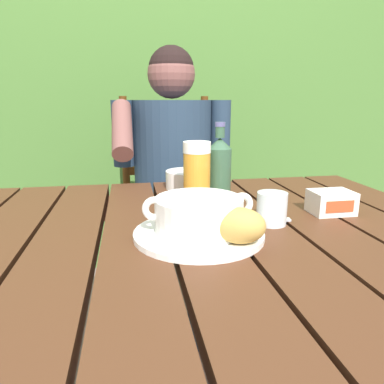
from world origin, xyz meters
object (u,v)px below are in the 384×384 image
object	(u,v)px
chair_near_diner	(169,209)
beer_glass	(197,173)
person_eating	(173,172)
table_knife	(253,219)
bread_roll	(239,225)
soup_bowl	(199,214)
diner_bowl	(187,179)
water_glass_small	(272,208)
butter_tub	(331,202)
serving_plate	(199,234)
beer_bottle	(219,168)

from	to	relation	value
chair_near_diner	beer_glass	size ratio (longest dim) A/B	6.02
person_eating	beer_glass	distance (m)	0.53
table_knife	bread_roll	bearing A→B (deg)	-118.69
soup_bowl	diner_bowl	bearing A→B (deg)	84.15
bread_roll	water_glass_small	bearing A→B (deg)	46.56
chair_near_diner	butter_tub	bearing A→B (deg)	-70.01
person_eating	water_glass_small	bearing A→B (deg)	-79.03
person_eating	diner_bowl	world-z (taller)	person_eating
serving_plate	table_knife	bearing A→B (deg)	27.11
water_glass_small	diner_bowl	xyz separation A→B (m)	(-0.13, 0.37, -0.01)
beer_bottle	person_eating	bearing A→B (deg)	98.51
table_knife	beer_glass	bearing A→B (deg)	121.58
bread_roll	beer_bottle	xyz separation A→B (m)	(0.05, 0.35, 0.05)
serving_plate	beer_bottle	xyz separation A→B (m)	(0.11, 0.28, 0.09)
chair_near_diner	table_knife	size ratio (longest dim) A/B	6.95
beer_bottle	water_glass_small	xyz separation A→B (m)	(0.07, -0.23, -0.05)
serving_plate	soup_bowl	bearing A→B (deg)	-26.57
table_knife	serving_plate	bearing A→B (deg)	-152.89
beer_glass	beer_bottle	bearing A→B (deg)	26.41
person_eating	diner_bowl	distance (m)	0.34
serving_plate	diner_bowl	world-z (taller)	diner_bowl
serving_plate	table_knife	xyz separation A→B (m)	(0.14, 0.07, -0.00)
soup_bowl	table_knife	distance (m)	0.17
butter_tub	beer_glass	bearing A→B (deg)	155.59
beer_glass	table_knife	distance (m)	0.21
butter_tub	table_knife	xyz separation A→B (m)	(-0.21, -0.02, -0.02)
serving_plate	water_glass_small	world-z (taller)	water_glass_small
butter_tub	serving_plate	bearing A→B (deg)	-164.62
soup_bowl	beer_glass	world-z (taller)	beer_glass
beer_glass	water_glass_small	world-z (taller)	beer_glass
table_knife	chair_near_diner	bearing A→B (deg)	96.51
chair_near_diner	water_glass_small	world-z (taller)	chair_near_diner
beer_glass	beer_bottle	distance (m)	0.08
serving_plate	table_knife	size ratio (longest dim) A/B	1.85
person_eating	diner_bowl	xyz separation A→B (m)	(0.00, -0.34, 0.04)
serving_plate	water_glass_small	size ratio (longest dim) A/B	3.66
butter_tub	table_knife	distance (m)	0.21
beer_glass	table_knife	world-z (taller)	beer_glass
soup_bowl	bread_roll	world-z (taller)	soup_bowl
bread_roll	butter_tub	world-z (taller)	bread_roll
serving_plate	diner_bowl	size ratio (longest dim) A/B	2.00
butter_tub	diner_bowl	xyz separation A→B (m)	(-0.31, 0.32, -0.00)
chair_near_diner	bread_roll	world-z (taller)	chair_near_diner
soup_bowl	bread_roll	bearing A→B (deg)	-49.40
water_glass_small	table_knife	xyz separation A→B (m)	(-0.03, 0.03, -0.03)
soup_bowl	water_glass_small	distance (m)	0.18
table_knife	diner_bowl	size ratio (longest dim) A/B	1.09
bread_roll	table_knife	world-z (taller)	bread_roll
bread_roll	beer_bottle	size ratio (longest dim) A/B	0.56
soup_bowl	person_eating	bearing A→B (deg)	86.96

